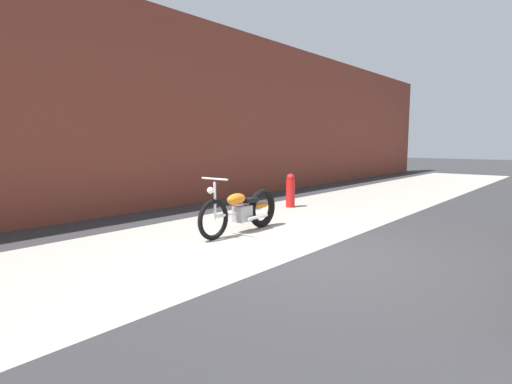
% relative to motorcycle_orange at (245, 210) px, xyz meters
% --- Properties ---
extents(ground_plane, '(80.00, 80.00, 0.00)m').
position_rel_motorcycle_orange_xyz_m(ground_plane, '(-0.63, -1.69, -0.40)').
color(ground_plane, '#2D2D30').
extents(sidewalk_slab, '(36.00, 3.50, 0.01)m').
position_rel_motorcycle_orange_xyz_m(sidewalk_slab, '(-0.63, 0.06, -0.40)').
color(sidewalk_slab, '#9E998E').
rests_on(sidewalk_slab, ground).
extents(brick_building_wall, '(36.00, 0.50, 4.78)m').
position_rel_motorcycle_orange_xyz_m(brick_building_wall, '(-0.63, 3.51, 1.99)').
color(brick_building_wall, brown).
rests_on(brick_building_wall, ground).
extents(motorcycle_orange, '(2.01, 0.58, 1.03)m').
position_rel_motorcycle_orange_xyz_m(motorcycle_orange, '(0.00, 0.00, 0.00)').
color(motorcycle_orange, black).
rests_on(motorcycle_orange, ground).
extents(fire_hydrant, '(0.22, 0.22, 0.84)m').
position_rel_motorcycle_orange_xyz_m(fire_hydrant, '(2.82, 0.99, 0.03)').
color(fire_hydrant, red).
rests_on(fire_hydrant, ground).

